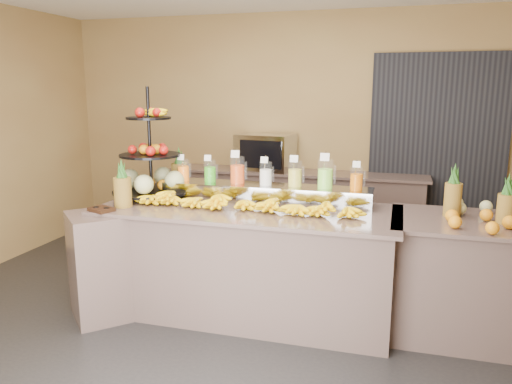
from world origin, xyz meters
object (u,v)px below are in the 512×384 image
at_px(right_fruit_pile, 477,212).
at_px(pitcher_tray, 266,193).
at_px(banana_heap, 245,202).
at_px(oven_warmer, 266,152).
at_px(fruit_stand, 156,170).
at_px(condiment_caddy, 101,209).

bearing_deg(right_fruit_pile, pitcher_tray, 171.42).
height_order(banana_heap, right_fruit_pile, right_fruit_pile).
bearing_deg(banana_heap, oven_warmer, 100.33).
bearing_deg(pitcher_tray, right_fruit_pile, -8.58).
height_order(pitcher_tray, fruit_stand, fruit_stand).
height_order(fruit_stand, right_fruit_pile, fruit_stand).
bearing_deg(fruit_stand, oven_warmer, 60.44).
distance_m(banana_heap, fruit_stand, 0.96).
height_order(banana_heap, condiment_caddy, banana_heap).
xyz_separation_m(pitcher_tray, right_fruit_pile, (1.69, -0.25, 0.01)).
bearing_deg(pitcher_tray, banana_heap, -105.43).
height_order(condiment_caddy, right_fruit_pile, right_fruit_pile).
relative_size(banana_heap, right_fruit_pile, 3.92).
xyz_separation_m(pitcher_tray, banana_heap, (-0.09, -0.32, -0.01)).
distance_m(pitcher_tray, right_fruit_pile, 1.71).
relative_size(banana_heap, condiment_caddy, 10.19).
relative_size(condiment_caddy, right_fruit_pile, 0.38).
bearing_deg(fruit_stand, right_fruit_pile, -15.41).
bearing_deg(banana_heap, condiment_caddy, -160.68).
bearing_deg(right_fruit_pile, oven_warmer, 137.98).
relative_size(pitcher_tray, banana_heap, 0.95).
distance_m(banana_heap, oven_warmer, 2.03).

